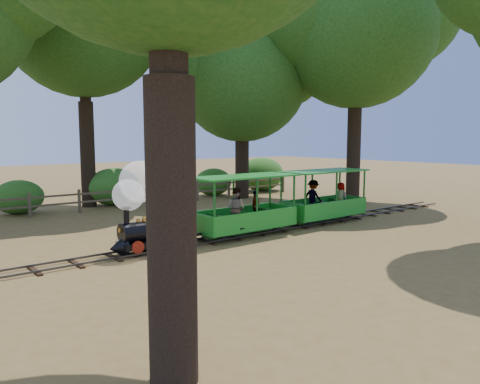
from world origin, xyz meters
TOP-DOWN VIEW (x-y plane):
  - ground at (0.00, 0.00)m, footprint 90.00×90.00m
  - track at (0.00, 0.00)m, footprint 22.00×1.00m
  - locomotive at (-3.89, 0.06)m, footprint 2.45×1.15m
  - carriage_front at (-0.54, -0.07)m, footprint 3.61×1.50m
  - carriage_rear at (3.38, 0.03)m, footprint 3.61×1.47m
  - oak_nc at (-2.04, 9.60)m, footprint 9.17×8.07m
  - oak_ne at (5.47, 7.59)m, footprint 8.56×7.53m
  - oak_e at (8.96, 3.10)m, footprint 9.58×8.43m
  - fence at (0.00, 8.00)m, footprint 18.10×0.10m
  - shrub_west at (-5.08, 9.30)m, footprint 2.06×1.59m
  - shrub_mid_w at (-0.88, 9.30)m, footprint 2.53×1.94m
  - shrub_mid_e at (4.93, 9.30)m, footprint 2.16×1.66m
  - shrub_east at (8.47, 9.30)m, footprint 2.88×2.22m

SIDE VIEW (x-z plane):
  - ground at x=0.00m, z-range 0.00..0.00m
  - track at x=0.00m, z-range 0.02..0.12m
  - fence at x=0.00m, z-range 0.08..1.08m
  - shrub_west at x=-5.08m, z-range 0.00..1.43m
  - shrub_mid_e at x=4.93m, z-range 0.00..1.49m
  - carriage_front at x=-0.54m, z-range -0.15..1.73m
  - carriage_rear at x=3.38m, z-range -0.14..1.74m
  - shrub_mid_w at x=-0.88m, z-range 0.00..1.75m
  - shrub_east at x=8.47m, z-range 0.00..2.00m
  - locomotive at x=-3.89m, z-range 0.19..3.01m
  - oak_ne at x=5.47m, z-range 1.83..11.63m
  - oak_e at x=8.96m, z-range 2.69..14.93m
  - oak_nc at x=-2.04m, z-range 2.86..15.17m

